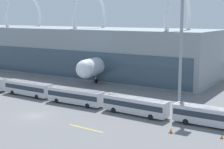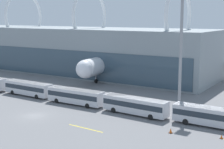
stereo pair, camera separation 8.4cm
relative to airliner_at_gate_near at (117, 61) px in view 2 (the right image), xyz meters
The scene contains 11 objects.
ground_plane 45.92m from the airliner_at_gate_near, 77.32° to the right, with size 440.00×440.00×0.00m, color slate.
terminal_building 38.89m from the airliner_at_gate_near, behind, with size 136.45×24.25×26.53m.
airliner_at_gate_near is the anchor object (origin of this frame).
shuttle_bus_1 33.83m from the airliner_at_gate_near, 94.63° to the right, with size 12.66×2.94×3.14m.
shuttle_bus_2 35.90m from the airliner_at_gate_near, 71.91° to the right, with size 12.65×2.88×3.14m.
shuttle_bus_3 42.29m from the airliner_at_gate_near, 53.76° to the right, with size 12.71×3.21×3.14m.
shuttle_bus_4 51.34m from the airliner_at_gate_near, 40.85° to the right, with size 12.62×2.80×3.14m.
floodlight_mast 38.47m from the airliner_at_gate_near, 38.19° to the right, with size 2.02×2.02×26.37m.
lane_stripe_1 50.45m from the airliner_at_gate_near, 64.00° to the right, with size 6.97×0.25×0.01m, color yellow.
traffic_cone_0 56.74m from the airliner_at_gate_near, 42.52° to the right, with size 0.50×0.50×0.60m.
traffic_cone_1 52.93m from the airliner_at_gate_near, 49.25° to the right, with size 0.63×0.63×0.78m.
Camera 2 is at (43.90, -42.75, 17.63)m, focal length 55.00 mm.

